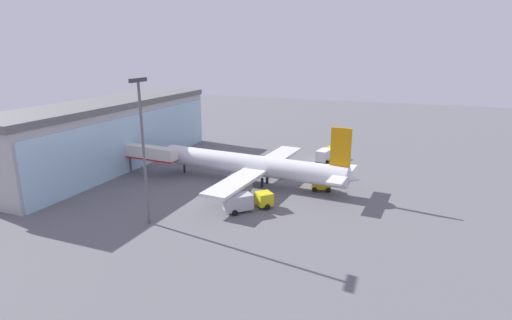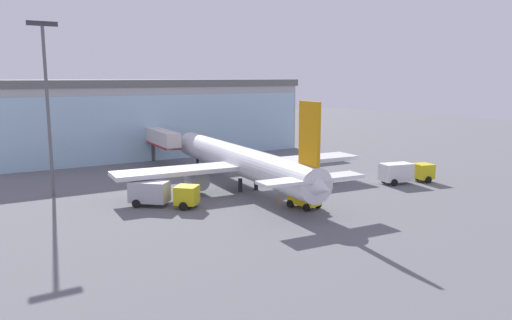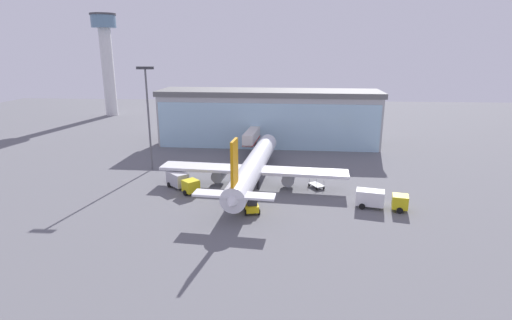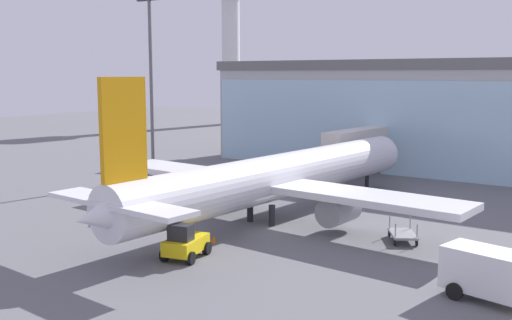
{
  "view_description": "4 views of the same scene",
  "coord_description": "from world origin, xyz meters",
  "px_view_note": "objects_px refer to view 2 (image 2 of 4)",
  "views": [
    {
      "loc": [
        -63.79,
        -20.02,
        23.15
      ],
      "look_at": [
        -3.56,
        2.24,
        5.05
      ],
      "focal_mm": 28.0,
      "sensor_mm": 36.0,
      "label": 1
    },
    {
      "loc": [
        -32.45,
        -48.32,
        13.54
      ],
      "look_at": [
        1.06,
        3.51,
        3.26
      ],
      "focal_mm": 35.0,
      "sensor_mm": 36.0,
      "label": 2
    },
    {
      "loc": [
        3.91,
        -61.54,
        22.68
      ],
      "look_at": [
        -0.82,
        3.16,
        4.53
      ],
      "focal_mm": 28.0,
      "sensor_mm": 36.0,
      "label": 3
    },
    {
      "loc": [
        23.07,
        -36.33,
        11.48
      ],
      "look_at": [
        -3.58,
        4.06,
        4.47
      ],
      "focal_mm": 42.0,
      "sensor_mm": 36.0,
      "label": 4
    }
  ],
  "objects_px": {
    "apron_light_mast": "(47,95)",
    "baggage_cart": "(312,176)",
    "airplane": "(241,161)",
    "pushback_tug": "(305,199)",
    "jet_bridge": "(161,139)",
    "safety_cone_wingtip": "(143,202)",
    "safety_cone_nose": "(278,199)",
    "fuel_truck": "(405,172)",
    "catering_truck": "(161,193)"
  },
  "relations": [
    {
      "from": "apron_light_mast",
      "to": "baggage_cart",
      "type": "xyz_separation_m",
      "value": [
        31.14,
        -8.48,
        -11.03
      ]
    },
    {
      "from": "airplane",
      "to": "pushback_tug",
      "type": "relative_size",
      "value": 10.86
    },
    {
      "from": "apron_light_mast",
      "to": "pushback_tug",
      "type": "height_order",
      "value": "apron_light_mast"
    },
    {
      "from": "jet_bridge",
      "to": "baggage_cart",
      "type": "height_order",
      "value": "jet_bridge"
    },
    {
      "from": "jet_bridge",
      "to": "safety_cone_wingtip",
      "type": "height_order",
      "value": "jet_bridge"
    },
    {
      "from": "jet_bridge",
      "to": "safety_cone_nose",
      "type": "distance_m",
      "value": 29.13
    },
    {
      "from": "pushback_tug",
      "to": "apron_light_mast",
      "type": "bearing_deg",
      "value": 34.88
    },
    {
      "from": "apron_light_mast",
      "to": "safety_cone_wingtip",
      "type": "bearing_deg",
      "value": -51.67
    },
    {
      "from": "safety_cone_nose",
      "to": "fuel_truck",
      "type": "bearing_deg",
      "value": -3.08
    },
    {
      "from": "airplane",
      "to": "baggage_cart",
      "type": "relative_size",
      "value": 11.81
    },
    {
      "from": "apron_light_mast",
      "to": "fuel_truck",
      "type": "bearing_deg",
      "value": -23.09
    },
    {
      "from": "pushback_tug",
      "to": "safety_cone_wingtip",
      "type": "height_order",
      "value": "pushback_tug"
    },
    {
      "from": "baggage_cart",
      "to": "safety_cone_wingtip",
      "type": "bearing_deg",
      "value": 61.0
    },
    {
      "from": "airplane",
      "to": "safety_cone_nose",
      "type": "xyz_separation_m",
      "value": [
        -0.1,
        -8.14,
        -3.05
      ]
    },
    {
      "from": "airplane",
      "to": "catering_truck",
      "type": "relative_size",
      "value": 5.67
    },
    {
      "from": "safety_cone_wingtip",
      "to": "fuel_truck",
      "type": "bearing_deg",
      "value": -13.38
    },
    {
      "from": "apron_light_mast",
      "to": "safety_cone_nose",
      "type": "bearing_deg",
      "value": -37.91
    },
    {
      "from": "airplane",
      "to": "pushback_tug",
      "type": "xyz_separation_m",
      "value": [
        0.61,
        -11.95,
        -2.35
      ]
    },
    {
      "from": "baggage_cart",
      "to": "safety_cone_nose",
      "type": "bearing_deg",
      "value": 93.75
    },
    {
      "from": "safety_cone_wingtip",
      "to": "baggage_cart",
      "type": "bearing_deg",
      "value": 1.76
    },
    {
      "from": "baggage_cart",
      "to": "safety_cone_nose",
      "type": "xyz_separation_m",
      "value": [
        -10.76,
        -7.4,
        -0.23
      ]
    },
    {
      "from": "catering_truck",
      "to": "apron_light_mast",
      "type": "bearing_deg",
      "value": 173.37
    },
    {
      "from": "airplane",
      "to": "catering_truck",
      "type": "height_order",
      "value": "airplane"
    },
    {
      "from": "apron_light_mast",
      "to": "airplane",
      "type": "relative_size",
      "value": 0.51
    },
    {
      "from": "airplane",
      "to": "safety_cone_wingtip",
      "type": "xyz_separation_m",
      "value": [
        -13.19,
        -1.48,
        -3.05
      ]
    },
    {
      "from": "safety_cone_wingtip",
      "to": "airplane",
      "type": "bearing_deg",
      "value": 6.38
    },
    {
      "from": "baggage_cart",
      "to": "pushback_tug",
      "type": "xyz_separation_m",
      "value": [
        -10.06,
        -11.21,
        0.47
      ]
    },
    {
      "from": "fuel_truck",
      "to": "jet_bridge",
      "type": "bearing_deg",
      "value": 138.34
    },
    {
      "from": "jet_bridge",
      "to": "apron_light_mast",
      "type": "height_order",
      "value": "apron_light_mast"
    },
    {
      "from": "apron_light_mast",
      "to": "pushback_tug",
      "type": "xyz_separation_m",
      "value": [
        21.08,
        -19.69,
        -10.56
      ]
    },
    {
      "from": "baggage_cart",
      "to": "safety_cone_wingtip",
      "type": "relative_size",
      "value": 5.86
    },
    {
      "from": "apron_light_mast",
      "to": "baggage_cart",
      "type": "relative_size",
      "value": 6.06
    },
    {
      "from": "airplane",
      "to": "fuel_truck",
      "type": "height_order",
      "value": "airplane"
    },
    {
      "from": "airplane",
      "to": "fuel_truck",
      "type": "relative_size",
      "value": 5.01
    },
    {
      "from": "jet_bridge",
      "to": "pushback_tug",
      "type": "distance_m",
      "value": 32.88
    },
    {
      "from": "catering_truck",
      "to": "pushback_tug",
      "type": "bearing_deg",
      "value": 9.78
    },
    {
      "from": "safety_cone_nose",
      "to": "catering_truck",
      "type": "bearing_deg",
      "value": 157.21
    },
    {
      "from": "apron_light_mast",
      "to": "safety_cone_wingtip",
      "type": "relative_size",
      "value": 35.53
    },
    {
      "from": "safety_cone_nose",
      "to": "safety_cone_wingtip",
      "type": "xyz_separation_m",
      "value": [
        -13.1,
        6.66,
        0.0
      ]
    },
    {
      "from": "jet_bridge",
      "to": "safety_cone_nose",
      "type": "xyz_separation_m",
      "value": [
        1.88,
        -28.81,
        -3.86
      ]
    },
    {
      "from": "catering_truck",
      "to": "fuel_truck",
      "type": "relative_size",
      "value": 0.88
    },
    {
      "from": "apron_light_mast",
      "to": "baggage_cart",
      "type": "distance_m",
      "value": 34.1
    },
    {
      "from": "baggage_cart",
      "to": "safety_cone_wingtip",
      "type": "height_order",
      "value": "baggage_cart"
    },
    {
      "from": "apron_light_mast",
      "to": "pushback_tug",
      "type": "bearing_deg",
      "value": -43.04
    },
    {
      "from": "fuel_truck",
      "to": "baggage_cart",
      "type": "bearing_deg",
      "value": 148.32
    },
    {
      "from": "jet_bridge",
      "to": "pushback_tug",
      "type": "xyz_separation_m",
      "value": [
        2.58,
        -32.63,
        -3.16
      ]
    },
    {
      "from": "pushback_tug",
      "to": "jet_bridge",
      "type": "bearing_deg",
      "value": -7.54
    },
    {
      "from": "pushback_tug",
      "to": "safety_cone_wingtip",
      "type": "relative_size",
      "value": 6.37
    },
    {
      "from": "jet_bridge",
      "to": "airplane",
      "type": "bearing_deg",
      "value": -169.73
    },
    {
      "from": "fuel_truck",
      "to": "pushback_tug",
      "type": "xyz_separation_m",
      "value": [
        -18.58,
        -2.78,
        -0.49
      ]
    }
  ]
}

